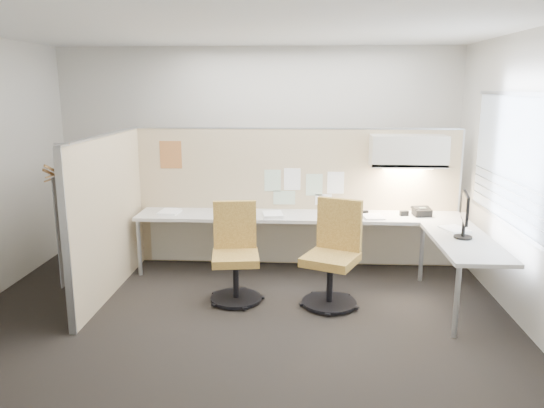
# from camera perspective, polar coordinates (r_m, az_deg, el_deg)

# --- Properties ---
(floor) EXTENTS (5.50, 4.50, 0.01)m
(floor) POSITION_cam_1_polar(r_m,az_deg,el_deg) (5.59, -3.49, -11.52)
(floor) COLOR black
(floor) RESTS_ON ground
(ceiling) EXTENTS (5.50, 4.50, 0.01)m
(ceiling) POSITION_cam_1_polar(r_m,az_deg,el_deg) (5.13, -3.92, 18.49)
(ceiling) COLOR white
(ceiling) RESTS_ON wall_back
(wall_back) EXTENTS (5.50, 0.02, 2.80)m
(wall_back) POSITION_cam_1_polar(r_m,az_deg,el_deg) (7.39, -1.58, 5.77)
(wall_back) COLOR beige
(wall_back) RESTS_ON ground
(wall_front) EXTENTS (5.50, 0.02, 2.80)m
(wall_front) POSITION_cam_1_polar(r_m,az_deg,el_deg) (3.01, -8.87, -4.40)
(wall_front) COLOR beige
(wall_front) RESTS_ON ground
(wall_right) EXTENTS (0.02, 4.50, 2.80)m
(wall_right) POSITION_cam_1_polar(r_m,az_deg,el_deg) (5.56, 25.73, 2.28)
(wall_right) COLOR beige
(wall_right) RESTS_ON ground
(window_pane) EXTENTS (0.01, 2.80, 1.30)m
(window_pane) POSITION_cam_1_polar(r_m,az_deg,el_deg) (5.53, 25.64, 3.82)
(window_pane) COLOR #9EABB8
(window_pane) RESTS_ON wall_right
(partition_back) EXTENTS (4.10, 0.06, 1.75)m
(partition_back) POSITION_cam_1_polar(r_m,az_deg,el_deg) (6.81, 2.60, 0.70)
(partition_back) COLOR tan
(partition_back) RESTS_ON floor
(partition_left) EXTENTS (0.06, 2.20, 1.75)m
(partition_left) POSITION_cam_1_polar(r_m,az_deg,el_deg) (6.12, -17.13, -1.21)
(partition_left) COLOR tan
(partition_left) RESTS_ON floor
(desk) EXTENTS (4.00, 2.07, 0.73)m
(desk) POSITION_cam_1_polar(r_m,az_deg,el_deg) (6.42, 5.92, -2.60)
(desk) COLOR beige
(desk) RESTS_ON floor
(overhead_bin) EXTENTS (0.90, 0.36, 0.38)m
(overhead_bin) POSITION_cam_1_polar(r_m,az_deg,el_deg) (6.62, 14.44, 5.55)
(overhead_bin) COLOR beige
(overhead_bin) RESTS_ON partition_back
(task_light_strip) EXTENTS (0.60, 0.06, 0.02)m
(task_light_strip) POSITION_cam_1_polar(r_m,az_deg,el_deg) (6.65, 14.34, 3.75)
(task_light_strip) COLOR #FFEABF
(task_light_strip) RESTS_ON overhead_bin
(pinned_papers) EXTENTS (1.01, 0.00, 0.47)m
(pinned_papers) POSITION_cam_1_polar(r_m,az_deg,el_deg) (6.75, 3.28, 1.95)
(pinned_papers) COLOR #8CBF8C
(pinned_papers) RESTS_ON partition_back
(poster) EXTENTS (0.28, 0.00, 0.35)m
(poster) POSITION_cam_1_polar(r_m,az_deg,el_deg) (6.89, -10.84, 5.23)
(poster) COLOR orange
(poster) RESTS_ON partition_back
(chair_left) EXTENTS (0.55, 0.57, 1.04)m
(chair_left) POSITION_cam_1_polar(r_m,az_deg,el_deg) (5.74, -3.95, -5.58)
(chair_left) COLOR black
(chair_left) RESTS_ON floor
(chair_right) EXTENTS (0.68, 0.69, 1.10)m
(chair_right) POSITION_cam_1_polar(r_m,az_deg,el_deg) (5.64, 6.59, -5.72)
(chair_right) COLOR black
(chair_right) RESTS_ON floor
(monitor) EXTENTS (0.19, 0.45, 0.47)m
(monitor) POSITION_cam_1_polar(r_m,az_deg,el_deg) (5.79, 20.03, -0.88)
(monitor) COLOR black
(monitor) RESTS_ON desk
(phone) EXTENTS (0.23, 0.22, 0.12)m
(phone) POSITION_cam_1_polar(r_m,az_deg,el_deg) (6.69, 15.78, -0.81)
(phone) COLOR black
(phone) RESTS_ON desk
(stapler) EXTENTS (0.15, 0.08, 0.05)m
(stapler) POSITION_cam_1_polar(r_m,az_deg,el_deg) (6.60, 9.71, -0.93)
(stapler) COLOR black
(stapler) RESTS_ON desk
(tape_dispenser) EXTENTS (0.11, 0.08, 0.06)m
(tape_dispenser) POSITION_cam_1_polar(r_m,az_deg,el_deg) (6.65, 14.02, -0.97)
(tape_dispenser) COLOR black
(tape_dispenser) RESTS_ON desk
(coat_hook) EXTENTS (0.18, 0.44, 1.34)m
(coat_hook) POSITION_cam_1_polar(r_m,az_deg,el_deg) (5.14, -22.20, 2.08)
(coat_hook) COLOR silver
(coat_hook) RESTS_ON partition_left
(paper_stack_0) EXTENTS (0.26, 0.32, 0.03)m
(paper_stack_0) POSITION_cam_1_polar(r_m,az_deg,el_deg) (6.71, -10.94, -0.84)
(paper_stack_0) COLOR white
(paper_stack_0) RESTS_ON desk
(paper_stack_1) EXTENTS (0.26, 0.33, 0.02)m
(paper_stack_1) POSITION_cam_1_polar(r_m,az_deg,el_deg) (6.60, -4.21, -0.89)
(paper_stack_1) COLOR white
(paper_stack_1) RESTS_ON desk
(paper_stack_2) EXTENTS (0.27, 0.33, 0.04)m
(paper_stack_2) POSITION_cam_1_polar(r_m,az_deg,el_deg) (6.40, 0.08, -1.18)
(paper_stack_2) COLOR white
(paper_stack_2) RESTS_ON desk
(paper_stack_3) EXTENTS (0.24, 0.30, 0.02)m
(paper_stack_3) POSITION_cam_1_polar(r_m,az_deg,el_deg) (6.53, 6.77, -1.12)
(paper_stack_3) COLOR white
(paper_stack_3) RESTS_ON desk
(paper_stack_4) EXTENTS (0.26, 0.33, 0.02)m
(paper_stack_4) POSITION_cam_1_polar(r_m,az_deg,el_deg) (6.49, 10.81, -1.33)
(paper_stack_4) COLOR white
(paper_stack_4) RESTS_ON desk
(paper_stack_5) EXTENTS (0.32, 0.36, 0.02)m
(paper_stack_5) POSITION_cam_1_polar(r_m,az_deg,el_deg) (6.15, 19.03, -2.58)
(paper_stack_5) COLOR white
(paper_stack_5) RESTS_ON desk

